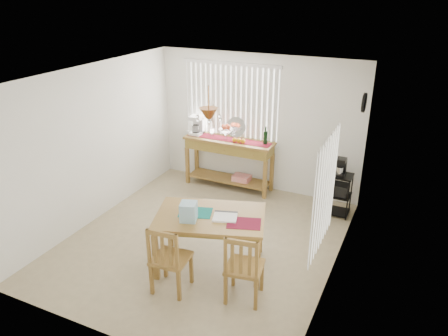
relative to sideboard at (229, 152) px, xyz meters
The scene contains 10 objects.
ground 2.17m from the sideboard, 77.00° to the right, with size 4.00×4.50×0.01m, color tan.
room_shell 2.23m from the sideboard, 76.81° to the right, with size 4.20×4.70×2.70m.
sideboard is the anchor object (origin of this frame).
sideboard_items 0.50m from the sideboard, behind, with size 1.67×0.42×0.76m.
wire_cart 2.19m from the sideboard, ahead, with size 0.44×0.35×0.75m.
cart_items 2.17m from the sideboard, ahead, with size 0.18×0.21×0.31m.
dining_table 2.63m from the sideboard, 71.26° to the right, with size 1.72×1.38×0.80m.
table_items 2.77m from the sideboard, 74.30° to the right, with size 1.25×0.59×0.26m.
chair_left 3.30m from the sideboard, 78.99° to the right, with size 0.49×0.49×0.98m.
chair_right 3.39m from the sideboard, 62.41° to the right, with size 0.52×0.52×0.98m.
Camera 1 is at (2.80, -5.19, 3.75)m, focal length 35.00 mm.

